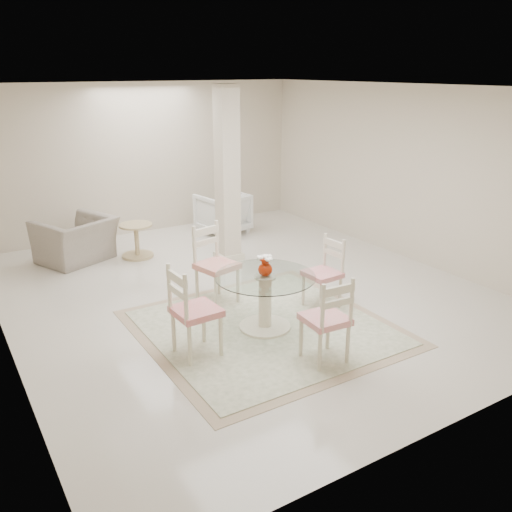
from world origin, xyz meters
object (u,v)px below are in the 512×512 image
column (227,176)px  dining_chair_east (326,267)px  side_table (137,242)px  dining_chair_north (213,258)px  dining_chair_south (329,314)px  armchair_white (223,213)px  recliner_taupe (76,240)px  dining_chair_west (190,305)px  red_vase (265,266)px  dining_table (265,302)px

column → dining_chair_east: column is taller
dining_chair_east → side_table: dining_chair_east is taller
dining_chair_north → dining_chair_south: dining_chair_north is taller
armchair_white → recliner_taupe: bearing=-5.0°
dining_chair_west → column: bearing=-38.8°
column → dining_chair_west: column is taller
red_vase → dining_chair_west: size_ratio=0.22×
armchair_white → dining_chair_south: bearing=65.4°
red_vase → recliner_taupe: red_vase is taller
column → dining_chair_west: bearing=-126.1°
red_vase → dining_chair_east: 1.05m
column → dining_chair_north: (-1.00, -1.40, -0.74)m
side_table → dining_chair_east: bearing=-66.1°
dining_chair_east → recliner_taupe: size_ratio=0.94×
dining_table → recliner_taupe: bearing=109.4°
armchair_white → side_table: (-1.85, -0.50, -0.12)m
dining_chair_east → recliner_taupe: (-2.27, 3.44, -0.18)m
recliner_taupe → armchair_white: (2.73, 0.19, 0.03)m
dining_chair_east → column: bearing=179.8°
dining_table → red_vase: bearing=-18.4°
dining_chair_north → dining_chair_west: (-0.87, -1.15, -0.01)m
dining_chair_west → armchair_white: 4.62m
armchair_white → red_vase: bearing=59.8°
dining_chair_east → recliner_taupe: bearing=-150.8°
red_vase → dining_chair_south: (0.13, -1.01, -0.23)m
dining_table → recliner_taupe: 3.79m
red_vase → side_table: 3.33m
armchair_white → dining_chair_east: bearing=73.8°
dining_table → dining_chair_north: 1.06m
dining_chair_south → armchair_white: size_ratio=1.29×
dining_table → armchair_white: bearing=68.6°
dining_chair_south → red_vase: bearing=-79.4°
red_vase → armchair_white: bearing=68.6°
armchair_white → dining_chair_west: bearing=48.6°
red_vase → dining_table: bearing=161.6°
dining_chair_north → column: bearing=41.2°
column → dining_chair_west: 3.25m
dining_chair_east → dining_table: bearing=-86.5°
dining_chair_west → dining_chair_south: size_ratio=1.06×
dining_chair_north → side_table: size_ratio=2.08×
dining_chair_west → red_vase: bearing=-85.1°
recliner_taupe → dining_table: bearing=85.8°
armchair_white → side_table: 1.92m
dining_table → dining_chair_north: bearing=98.3°
recliner_taupe → side_table: 0.94m
column → side_table: 1.85m
column → armchair_white: (0.62, 1.34, -0.98)m
recliner_taupe → side_table: bearing=137.0°
dining_table → dining_chair_south: 1.04m
dining_chair_west → armchair_white: size_ratio=1.37×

